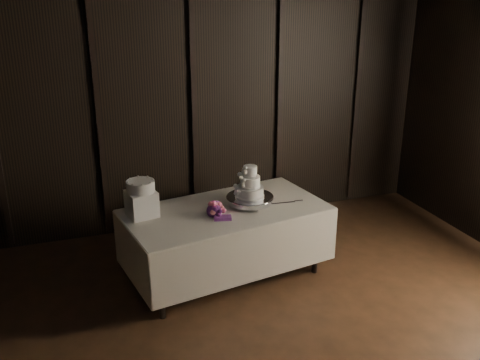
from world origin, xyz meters
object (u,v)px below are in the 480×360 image
(wedding_cake, at_px, (248,185))
(bouquet, at_px, (214,210))
(small_cake, at_px, (141,186))
(box_pedestal, at_px, (142,204))
(cake_stand, at_px, (250,201))
(display_table, at_px, (226,240))

(wedding_cake, distance_m, bouquet, 0.44)
(wedding_cake, relative_size, small_cake, 1.21)
(wedding_cake, distance_m, box_pedestal, 1.06)
(cake_stand, relative_size, box_pedestal, 1.86)
(wedding_cake, height_order, bouquet, wedding_cake)
(display_table, distance_m, bouquet, 0.44)
(small_cake, bearing_deg, display_table, -8.07)
(display_table, xyz_separation_m, bouquet, (-0.15, -0.11, 0.40))
(display_table, height_order, wedding_cake, wedding_cake)
(wedding_cake, bearing_deg, cake_stand, 16.03)
(display_table, xyz_separation_m, box_pedestal, (-0.81, 0.11, 0.47))
(display_table, relative_size, bouquet, 5.76)
(small_cake, bearing_deg, cake_stand, -4.90)
(bouquet, bearing_deg, cake_stand, 17.03)
(wedding_cake, height_order, small_cake, wedding_cake)
(display_table, distance_m, box_pedestal, 0.94)
(box_pedestal, bearing_deg, bouquet, -18.52)
(display_table, bearing_deg, bouquet, -155.02)
(small_cake, bearing_deg, bouquet, -18.52)
(cake_stand, height_order, wedding_cake, wedding_cake)
(display_table, distance_m, cake_stand, 0.47)
(display_table, height_order, small_cake, small_cake)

